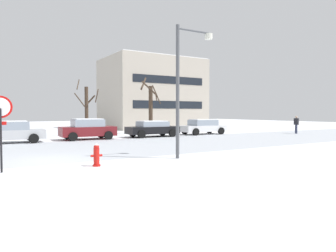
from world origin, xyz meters
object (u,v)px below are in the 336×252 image
Objects in this scene: stop_sign at (0,119)px; fire_hydrant at (96,155)px; street_lamp at (184,77)px; parked_car_black at (153,128)px; pedestrian_crossing at (296,123)px; parked_car_white at (203,127)px; parked_car_silver at (8,132)px; parked_car_maroon at (88,129)px.

fire_hydrant is at bearing -7.59° from stop_sign.
street_lamp is 1.34× the size of parked_car_black.
pedestrian_crossing is at bearing 22.91° from street_lamp.
stop_sign is at bearing 177.57° from street_lamp.
parked_car_white is at bearing 33.07° from stop_sign.
street_lamp reaches higher than parked_car_black.
pedestrian_crossing reaches higher than parked_car_silver.
parked_car_maroon reaches higher than parked_car_black.
stop_sign is at bearing -136.93° from parked_car_black.
parked_car_maroon is (3.26, 11.78, 0.36)m from fire_hydrant.
fire_hydrant is 23.65m from pedestrian_crossing.
stop_sign is 11.37m from parked_car_silver.
parked_car_maroon is 2.41× the size of pedestrian_crossing.
parked_car_maroon reaches higher than parked_car_silver.
pedestrian_crossing is at bearing -24.78° from parked_car_white.
fire_hydrant is (3.18, -0.42, -1.40)m from stop_sign.
parked_car_white is (9.93, 11.52, -2.89)m from street_lamp.
parked_car_white is (14.03, 11.63, 0.28)m from fire_hydrant.
street_lamp is at bearing -2.43° from stop_sign.
parked_car_silver is 24.74m from pedestrian_crossing.
pedestrian_crossing is (25.50, 7.39, -0.85)m from stop_sign.
parked_car_silver is 10.77m from parked_car_black.
fire_hydrant is 0.21× the size of parked_car_maroon.
stop_sign reaches higher than parked_car_silver.
street_lamp reaches higher than pedestrian_crossing.
street_lamp is (4.11, 0.12, 3.18)m from fire_hydrant.
fire_hydrant is 14.38m from parked_car_black.
street_lamp reaches higher than parked_car_silver.
stop_sign reaches higher than parked_car_black.
parked_car_black is at bearing -178.38° from parked_car_white.
parked_car_maroon is at bearing 168.23° from pedestrian_crossing.
parked_car_silver is 1.05× the size of parked_car_black.
parked_car_white is at bearing 49.24° from street_lamp.
parked_car_black is at bearing -1.10° from parked_car_silver.
parked_car_silver is at bearing -179.04° from parked_car_maroon.
parked_car_silver is at bearing 179.81° from parked_car_white.
pedestrian_crossing reaches higher than fire_hydrant.
parked_car_silver is (1.06, 11.27, -1.08)m from stop_sign.
parked_car_black is at bearing 53.01° from fire_hydrant.
stop_sign is 3.03× the size of fire_hydrant.
parked_car_black reaches higher than fire_hydrant.
street_lamp reaches higher than parked_car_maroon.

